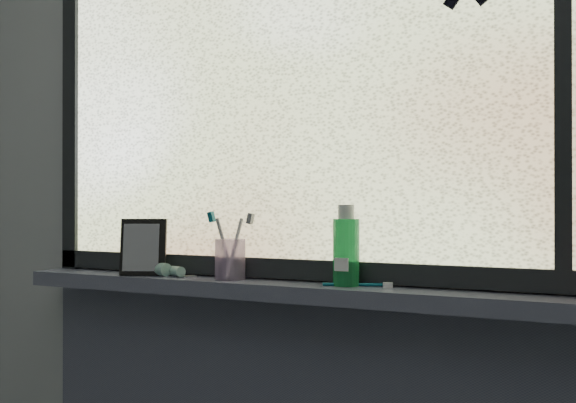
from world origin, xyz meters
The scene contains 11 objects.
wall_back centered at (0.00, 1.30, 1.25)m, with size 3.00×0.01×2.50m, color #9EA3A8.
windowsill centered at (0.00, 1.23, 1.00)m, with size 1.62×0.14×0.04m, color #494C61.
window_pane centered at (0.00, 1.28, 1.53)m, with size 1.50×0.01×1.00m, color silver.
frame_bottom centered at (0.00, 1.28, 1.05)m, with size 1.60×0.03×0.05m, color black.
frame_left centered at (-0.78, 1.28, 1.53)m, with size 0.05×0.03×1.10m, color black.
frame_mullion centered at (0.60, 1.28, 1.53)m, with size 0.04×0.03×1.00m, color black.
vanity_mirror centered at (-0.45, 1.21, 1.10)m, with size 0.12×0.06×0.15m, color black.
toothpaste_tube centered at (-0.39, 1.22, 1.04)m, with size 0.20×0.04×0.04m, color silver, non-canonical shape.
toothbrush_cup centered at (-0.19, 1.23, 1.07)m, with size 0.08×0.08×0.10m, color #CCABE2.
toothbrush_lying centered at (0.14, 1.24, 1.03)m, with size 0.18×0.02×0.01m, color #0C5B70, non-canonical shape.
mouthwash_bottle centered at (0.12, 1.24, 1.12)m, with size 0.06×0.06×0.16m, color green.
Camera 1 is at (0.65, -0.20, 1.21)m, focal length 40.00 mm.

